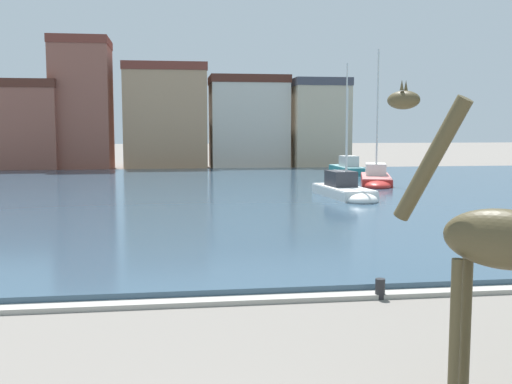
% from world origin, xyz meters
% --- Properties ---
extents(harbor_water, '(83.98, 43.56, 0.26)m').
position_xyz_m(harbor_water, '(0.00, 30.59, 0.13)').
color(harbor_water, '#334C60').
rests_on(harbor_water, ground).
extents(quay_edge_coping, '(83.98, 0.50, 0.12)m').
position_xyz_m(quay_edge_coping, '(0.00, 8.56, 0.06)').
color(quay_edge_coping, '#ADA89E').
rests_on(quay_edge_coping, ground).
extents(giraffe_statue, '(2.21, 2.32, 4.90)m').
position_xyz_m(giraffe_statue, '(4.03, 2.48, 2.50)').
color(giraffe_statue, '#4C4228').
rests_on(giraffe_statue, ground).
extents(sailboat_red, '(3.97, 7.69, 9.44)m').
position_xyz_m(sailboat_red, '(13.60, 34.90, 0.57)').
color(sailboat_red, red).
rests_on(sailboat_red, ground).
extents(sailboat_teal, '(1.70, 6.37, 9.49)m').
position_xyz_m(sailboat_teal, '(14.28, 44.56, 0.63)').
color(sailboat_teal, teal).
rests_on(sailboat_teal, ground).
extents(sailboat_white, '(2.38, 6.30, 6.32)m').
position_xyz_m(sailboat_white, '(9.17, 27.20, 0.57)').
color(sailboat_white, white).
rests_on(sailboat_white, ground).
extents(mooring_bollard, '(0.24, 0.24, 0.50)m').
position_xyz_m(mooring_bollard, '(4.50, 8.41, 0.25)').
color(mooring_bollard, '#232326').
rests_on(mooring_bollard, ground).
extents(townhouse_wide_warehouse, '(7.71, 6.63, 8.56)m').
position_xyz_m(townhouse_wide_warehouse, '(-14.61, 55.64, 4.30)').
color(townhouse_wide_warehouse, '#8E5142').
rests_on(townhouse_wide_warehouse, ground).
extents(townhouse_tall_gabled, '(5.53, 6.18, 12.69)m').
position_xyz_m(townhouse_tall_gabled, '(-8.88, 56.20, 6.36)').
color(townhouse_tall_gabled, '#8E5142').
rests_on(townhouse_tall_gabled, ground).
extents(townhouse_end_terrace, '(8.24, 7.45, 10.44)m').
position_xyz_m(townhouse_end_terrace, '(-0.89, 57.61, 5.23)').
color(townhouse_end_terrace, tan).
rests_on(townhouse_end_terrace, ground).
extents(townhouse_narrow_midrow, '(7.97, 5.83, 9.36)m').
position_xyz_m(townhouse_narrow_midrow, '(7.57, 57.21, 4.69)').
color(townhouse_narrow_midrow, beige).
rests_on(townhouse_narrow_midrow, ground).
extents(townhouse_corner_house, '(5.70, 6.93, 9.08)m').
position_xyz_m(townhouse_corner_house, '(14.78, 56.94, 4.56)').
color(townhouse_corner_house, '#C6B293').
rests_on(townhouse_corner_house, ground).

